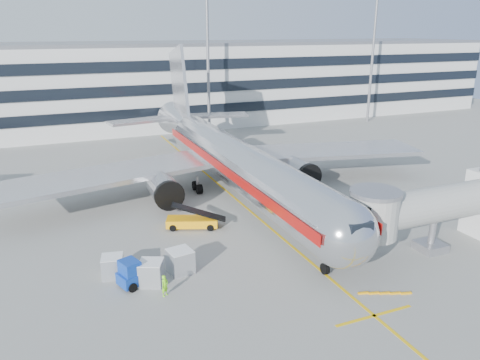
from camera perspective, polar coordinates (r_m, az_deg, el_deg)
name	(u,v)px	position (r m, az deg, el deg)	size (l,w,h in m)	color
ground	(277,234)	(43.49, 4.57, -6.57)	(180.00, 180.00, 0.00)	gray
lead_in_line	(236,199)	(51.88, -0.47, -2.35)	(0.25, 70.00, 0.01)	#E4AF0C
stop_bar	(374,316)	(33.26, 16.05, -15.61)	(6.00, 0.25, 0.01)	#E4AF0C
main_jet	(230,159)	(52.11, -1.20, 2.62)	(50.95, 48.70, 16.06)	silver
jet_bridge	(451,205)	(43.21, 24.31, -2.80)	(17.80, 4.50, 7.00)	silver
terminal	(143,84)	(95.35, -11.70, 11.44)	(150.00, 24.25, 15.60)	silver
light_mast_centre	(208,48)	(81.51, -3.95, 15.71)	(2.40, 1.20, 25.45)	gray
light_mast_east	(373,46)	(97.96, 15.95, 15.46)	(2.40, 1.20, 25.45)	gray
belt_loader	(192,221)	(44.64, -5.85, -4.98)	(5.13, 3.39, 2.42)	#FFA70A
baggage_tug	(135,273)	(35.82, -12.67, -11.06)	(3.12, 2.49, 2.06)	#0D3499
cargo_container_left	(151,273)	(35.69, -10.78, -11.03)	(2.24, 2.24, 1.80)	#B8BAC0
cargo_container_right	(113,266)	(37.30, -15.26, -10.13)	(1.87, 1.87, 1.68)	#B8BAC0
cargo_container_front	(180,261)	(36.89, -7.29, -9.78)	(2.01, 2.01, 1.86)	#B8BAC0
ramp_worker	(165,286)	(34.11, -9.15, -12.61)	(0.58, 0.38, 1.59)	#86FF1A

